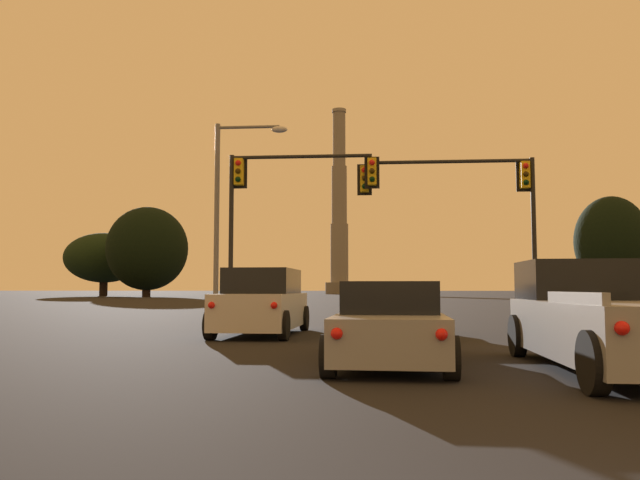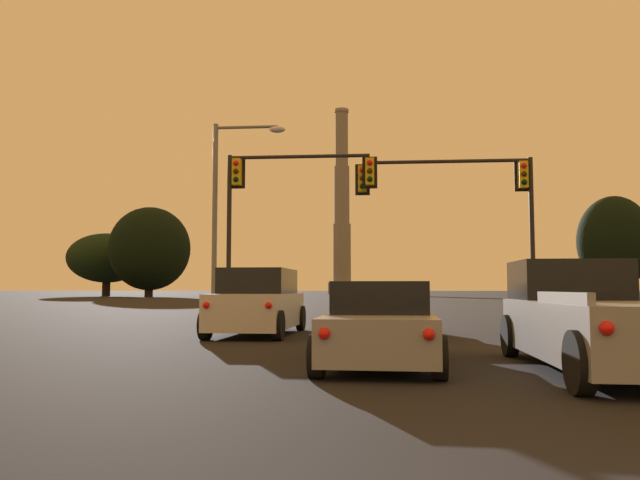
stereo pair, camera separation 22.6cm
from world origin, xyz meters
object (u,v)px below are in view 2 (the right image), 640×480
Objects in this scene: suv_left_lane_front at (258,303)px; sedan_center_lane_front at (388,311)px; smokestack at (342,221)px; sedan_center_lane_second at (381,325)px; pickup_truck_right_lane_second at (594,320)px; traffic_light_overhead_right at (471,195)px; street_lamp at (226,199)px; traffic_light_overhead_left at (277,193)px.

suv_left_lane_front is 1.05× the size of sedan_center_lane_front.
sedan_center_lane_second is at bearing -86.77° from smokestack.
traffic_light_overhead_right reaches higher than pickup_truck_right_lane_second.
sedan_center_lane_second is (3.39, -6.46, -0.23)m from suv_left_lane_front.
sedan_center_lane_front is 0.68× the size of traffic_light_overhead_right.
smokestack reaches higher than traffic_light_overhead_right.
suv_left_lane_front is 0.89× the size of pickup_truck_right_lane_second.
traffic_light_overhead_right is 0.89× the size of street_lamp.
smokestack is at bearing 93.38° from suv_left_lane_front.
street_lamp is at bearing -89.48° from smokestack.
traffic_light_overhead_right is (3.40, 6.78, 4.24)m from sedan_center_lane_front.
traffic_light_overhead_left is (-7.52, -0.57, 0.09)m from traffic_light_overhead_right.
smokestack is at bearing 91.60° from traffic_light_overhead_left.
traffic_light_overhead_left is at bearing -175.64° from traffic_light_overhead_right.
sedan_center_lane_front is 8.69m from traffic_light_overhead_right.
smokestack is at bearing 90.52° from street_lamp.
suv_left_lane_front is at bearing -68.79° from street_lamp.
traffic_light_overhead_right is at bearing 45.67° from suv_left_lane_front.
sedan_center_lane_front is 0.72× the size of traffic_light_overhead_left.
traffic_light_overhead_left is 2.09m from street_lamp.
pickup_truck_right_lane_second is 0.71× the size of street_lamp.
street_lamp is 0.19× the size of smokestack.
smokestack is at bearing 95.53° from sedan_center_lane_second.
pickup_truck_right_lane_second is at bearing -61.35° from traffic_light_overhead_left.
traffic_light_overhead_right is 7.55m from traffic_light_overhead_left.
sedan_center_lane_second is at bearing -105.45° from traffic_light_overhead_right.
sedan_center_lane_second is 0.61× the size of street_lamp.
pickup_truck_right_lane_second is (3.15, -7.10, 0.14)m from sedan_center_lane_front.
suv_left_lane_front is at bearing 135.19° from pickup_truck_right_lane_second.
traffic_light_overhead_left reaches higher than sedan_center_lane_front.
traffic_light_overhead_right is at bearing 1.88° from street_lamp.
traffic_light_overhead_left reaches higher than pickup_truck_right_lane_second.
pickup_truck_right_lane_second is at bearing -7.67° from sedan_center_lane_second.
smokestack is (-6.92, 122.51, 15.16)m from sedan_center_lane_second.
smokestack reaches higher than suv_left_lane_front.
smokestack is at bearing 96.01° from pickup_truck_right_lane_second.
street_lamp is (-2.07, 0.26, -0.15)m from traffic_light_overhead_left.
street_lamp reaches higher than suv_left_lane_front.
sedan_center_lane_front is 6.51m from sedan_center_lane_second.
traffic_light_overhead_right is (7.06, 6.83, 4.01)m from suv_left_lane_front.
sedan_center_lane_front is 117.21m from smokestack.
traffic_light_overhead_left is at bearing 119.86° from pickup_truck_right_lane_second.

